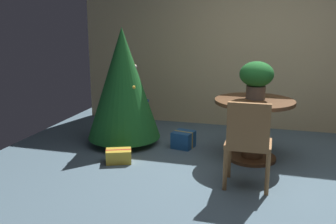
{
  "coord_description": "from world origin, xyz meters",
  "views": [
    {
      "loc": [
        0.13,
        -3.86,
        1.67
      ],
      "look_at": [
        -1.07,
        0.37,
        0.61
      ],
      "focal_mm": 40.53,
      "sensor_mm": 36.0,
      "label": 1
    }
  ],
  "objects_px": {
    "round_dining_table": "(253,123)",
    "wooden_chair_near": "(248,140)",
    "holiday_tree": "(123,84)",
    "gift_box_gold": "(119,156)",
    "gift_box_blue": "(183,140)",
    "flower_vase": "(257,77)"
  },
  "relations": [
    {
      "from": "flower_vase",
      "to": "gift_box_blue",
      "type": "height_order",
      "value": "flower_vase"
    },
    {
      "from": "holiday_tree",
      "to": "gift_box_gold",
      "type": "height_order",
      "value": "holiday_tree"
    },
    {
      "from": "round_dining_table",
      "to": "gift_box_blue",
      "type": "height_order",
      "value": "round_dining_table"
    },
    {
      "from": "round_dining_table",
      "to": "holiday_tree",
      "type": "xyz_separation_m",
      "value": [
        -1.75,
        0.16,
        0.38
      ]
    },
    {
      "from": "wooden_chair_near",
      "to": "holiday_tree",
      "type": "height_order",
      "value": "holiday_tree"
    },
    {
      "from": "gift_box_gold",
      "to": "flower_vase",
      "type": "bearing_deg",
      "value": 21.46
    },
    {
      "from": "gift_box_gold",
      "to": "holiday_tree",
      "type": "bearing_deg",
      "value": 106.79
    },
    {
      "from": "flower_vase",
      "to": "gift_box_gold",
      "type": "height_order",
      "value": "flower_vase"
    },
    {
      "from": "wooden_chair_near",
      "to": "gift_box_gold",
      "type": "distance_m",
      "value": 1.63
    },
    {
      "from": "round_dining_table",
      "to": "wooden_chair_near",
      "type": "xyz_separation_m",
      "value": [
        0.0,
        -0.87,
        0.05
      ]
    },
    {
      "from": "flower_vase",
      "to": "holiday_tree",
      "type": "height_order",
      "value": "holiday_tree"
    },
    {
      "from": "gift_box_gold",
      "to": "gift_box_blue",
      "type": "bearing_deg",
      "value": 50.6
    },
    {
      "from": "holiday_tree",
      "to": "gift_box_blue",
      "type": "height_order",
      "value": "holiday_tree"
    },
    {
      "from": "gift_box_blue",
      "to": "wooden_chair_near",
      "type": "bearing_deg",
      "value": -49.46
    },
    {
      "from": "round_dining_table",
      "to": "holiday_tree",
      "type": "relative_size",
      "value": 0.6
    },
    {
      "from": "wooden_chair_near",
      "to": "round_dining_table",
      "type": "bearing_deg",
      "value": 90.0
    },
    {
      "from": "wooden_chair_near",
      "to": "gift_box_blue",
      "type": "height_order",
      "value": "wooden_chair_near"
    },
    {
      "from": "flower_vase",
      "to": "holiday_tree",
      "type": "distance_m",
      "value": 1.77
    },
    {
      "from": "wooden_chair_near",
      "to": "holiday_tree",
      "type": "bearing_deg",
      "value": 149.59
    },
    {
      "from": "flower_vase",
      "to": "wooden_chair_near",
      "type": "distance_m",
      "value": 1.05
    },
    {
      "from": "gift_box_gold",
      "to": "gift_box_blue",
      "type": "height_order",
      "value": "gift_box_blue"
    },
    {
      "from": "holiday_tree",
      "to": "gift_box_blue",
      "type": "relative_size",
      "value": 5.1
    }
  ]
}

